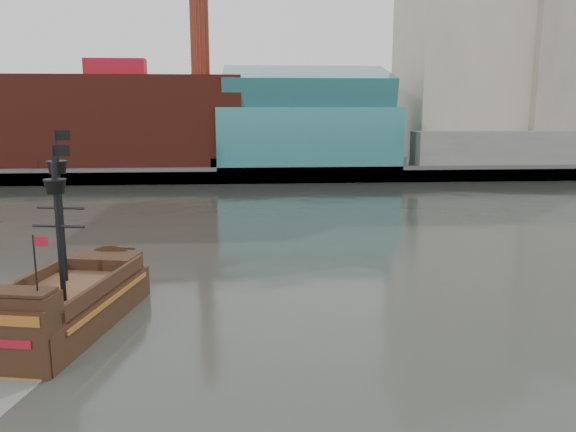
{
  "coord_description": "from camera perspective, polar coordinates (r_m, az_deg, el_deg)",
  "views": [
    {
      "loc": [
        -0.32,
        -26.81,
        11.71
      ],
      "look_at": [
        2.68,
        13.45,
        4.0
      ],
      "focal_mm": 35.0,
      "sensor_mm": 36.0,
      "label": 1
    }
  ],
  "objects": [
    {
      "name": "skyline",
      "position": [
        112.24,
        -1.47,
        17.38
      ],
      "size": [
        149.0,
        45.0,
        62.0
      ],
      "color": "brown",
      "rests_on": "promenade_far"
    },
    {
      "name": "seawall",
      "position": [
        89.91,
        -4.04,
        4.14
      ],
      "size": [
        220.0,
        1.0,
        2.6
      ],
      "primitive_type": "cube",
      "color": "#4C4C49",
      "rests_on": "ground"
    },
    {
      "name": "ground",
      "position": [
        29.25,
        -3.36,
        -12.8
      ],
      "size": [
        400.0,
        400.0,
        0.0
      ],
      "primitive_type": "plane",
      "color": "#2B2E29",
      "rests_on": "ground"
    },
    {
      "name": "promenade_far",
      "position": [
        119.29,
        -4.11,
        5.63
      ],
      "size": [
        220.0,
        60.0,
        2.0
      ],
      "primitive_type": "cube",
      "color": "slate",
      "rests_on": "ground"
    },
    {
      "name": "pirate_ship",
      "position": [
        32.99,
        -21.74,
        -8.87
      ],
      "size": [
        7.45,
        15.78,
        11.36
      ],
      "rotation": [
        0.0,
        0.0,
        -0.2
      ],
      "color": "black",
      "rests_on": "ground"
    }
  ]
}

